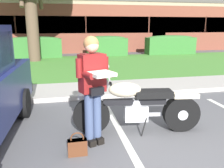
% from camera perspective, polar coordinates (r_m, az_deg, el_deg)
% --- Properties ---
extents(ground_plane, '(140.00, 140.00, 0.00)m').
position_cam_1_polar(ground_plane, '(3.61, 10.81, -17.34)').
color(ground_plane, '#565659').
extents(curb_strip, '(60.00, 0.20, 0.12)m').
position_cam_1_polar(curb_strip, '(6.31, -0.10, -2.69)').
color(curb_strip, '#ADA89E').
rests_on(curb_strip, ground).
extents(concrete_walk, '(60.00, 1.50, 0.08)m').
position_cam_1_polar(concrete_walk, '(7.12, -1.55, -0.94)').
color(concrete_walk, '#ADA89E').
rests_on(concrete_walk, ground).
extents(grass_lawn, '(60.00, 6.95, 0.06)m').
position_cam_1_polar(grass_lawn, '(11.21, -5.61, 4.40)').
color(grass_lawn, '#478433').
rests_on(grass_lawn, ground).
extents(stall_stripe_1, '(0.19, 4.40, 0.01)m').
position_cam_1_polar(stall_stripe_1, '(3.68, 5.02, -16.45)').
color(stall_stripe_1, silver).
rests_on(stall_stripe_1, ground).
extents(motorcycle, '(2.24, 0.82, 1.26)m').
position_cam_1_polar(motorcycle, '(4.24, 7.06, -5.06)').
color(motorcycle, black).
rests_on(motorcycle, ground).
extents(rider_person, '(0.55, 0.65, 1.70)m').
position_cam_1_polar(rider_person, '(3.64, -4.55, 0.33)').
color(rider_person, black).
rests_on(rider_person, ground).
extents(handbag, '(0.28, 0.13, 0.36)m').
position_cam_1_polar(handbag, '(3.63, -8.23, -14.39)').
color(handbag, '#562D19').
rests_on(handbag, ground).
extents(hedge_left, '(2.98, 0.90, 1.24)m').
position_cam_1_polar(hedge_left, '(14.40, -17.89, 8.38)').
color(hedge_left, '#336B2D').
rests_on(hedge_left, ground).
extents(hedge_center_left, '(2.42, 0.90, 1.24)m').
position_cam_1_polar(hedge_center_left, '(14.60, -1.29, 9.10)').
color(hedge_center_left, '#336B2D').
rests_on(hedge_center_left, ground).
extents(hedge_center_right, '(3.14, 0.90, 1.24)m').
position_cam_1_polar(hedge_center_right, '(15.92, 13.72, 9.11)').
color(hedge_center_right, '#336B2D').
rests_on(hedge_center_right, ground).
extents(brick_building, '(26.32, 10.33, 3.62)m').
position_cam_1_polar(brick_building, '(21.51, -7.74, 13.60)').
color(brick_building, brown).
rests_on(brick_building, ground).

